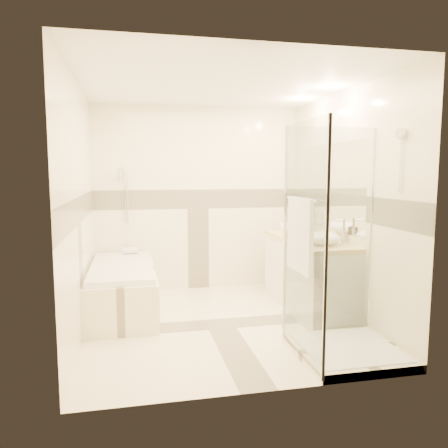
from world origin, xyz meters
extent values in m
cube|color=#FDF0C9|center=(0.00, 0.00, -0.01)|extent=(2.80, 3.00, 0.01)
cube|color=white|center=(0.00, 0.00, 2.50)|extent=(2.80, 3.00, 0.01)
cube|color=#FFF2CB|center=(0.00, 1.50, 1.25)|extent=(2.80, 0.01, 2.50)
cube|color=#FFF2CB|center=(0.00, -1.50, 1.25)|extent=(2.80, 0.01, 2.50)
cube|color=#FFF2CB|center=(-1.40, 0.00, 1.25)|extent=(0.01, 3.00, 2.50)
cube|color=#FFF2CB|center=(1.40, 0.00, 1.25)|extent=(0.01, 3.00, 2.50)
cube|color=white|center=(1.39, 0.30, 1.45)|extent=(0.01, 1.60, 1.00)
cylinder|color=silver|center=(-0.97, 1.47, 1.35)|extent=(0.02, 0.02, 0.70)
cube|color=#FFF2CB|center=(-1.02, 0.65, 0.25)|extent=(0.75, 1.70, 0.50)
cube|color=white|center=(-1.02, 0.65, 0.53)|extent=(0.69, 1.60, 0.06)
ellipsoid|color=white|center=(-1.02, 0.65, 0.48)|extent=(0.56, 1.40, 0.16)
cube|color=white|center=(1.12, 0.30, 0.40)|extent=(0.55, 1.60, 0.80)
cylinder|color=silver|center=(0.83, -0.10, 0.55)|extent=(0.01, 0.24, 0.01)
cylinder|color=silver|center=(0.83, 0.70, 0.55)|extent=(0.01, 0.24, 0.01)
cube|color=#F5D382|center=(1.12, 0.30, 0.83)|extent=(0.57, 1.62, 0.05)
cube|color=#FFF2CB|center=(0.95, -1.05, 0.04)|extent=(0.90, 0.90, 0.08)
cube|color=white|center=(0.95, -1.05, 0.09)|extent=(0.80, 0.80, 0.01)
cube|color=white|center=(0.51, -1.05, 1.04)|extent=(0.01, 0.90, 2.00)
cube|color=white|center=(0.95, -0.61, 1.04)|extent=(0.90, 0.01, 2.00)
cylinder|color=silver|center=(0.50, -1.50, 1.04)|extent=(0.03, 0.03, 2.00)
cylinder|color=silver|center=(0.50, -0.60, 1.04)|extent=(0.03, 0.03, 2.00)
cylinder|color=silver|center=(1.40, -0.60, 1.04)|extent=(0.03, 0.03, 2.00)
cylinder|color=silver|center=(1.36, -1.05, 1.95)|extent=(0.03, 0.10, 0.10)
cylinder|color=silver|center=(0.47, -1.05, 1.40)|extent=(0.02, 0.60, 0.02)
cube|color=white|center=(0.47, -1.05, 1.10)|extent=(0.04, 0.48, 0.62)
ellipsoid|color=white|center=(1.10, 0.62, 0.93)|extent=(0.40, 0.40, 0.16)
ellipsoid|color=white|center=(1.10, -0.15, 0.92)|extent=(0.36, 0.36, 0.14)
cylinder|color=silver|center=(1.33, 0.62, 0.98)|extent=(0.03, 0.03, 0.27)
cylinder|color=silver|center=(1.28, 0.62, 1.10)|extent=(0.09, 0.02, 0.02)
cylinder|color=silver|center=(1.33, -0.15, 0.99)|extent=(0.03, 0.03, 0.28)
cylinder|color=silver|center=(1.28, -0.15, 1.11)|extent=(0.10, 0.02, 0.02)
imported|color=black|center=(1.10, 0.27, 0.94)|extent=(0.09, 0.09, 0.18)
imported|color=black|center=(1.10, 0.27, 0.93)|extent=(0.14, 0.14, 0.16)
cube|color=white|center=(1.10, 1.00, 0.89)|extent=(0.21, 0.30, 0.09)
cylinder|color=white|center=(-0.92, 1.30, 0.60)|extent=(0.19, 0.09, 0.09)
camera|label=1|loc=(-0.90, -4.44, 1.63)|focal=35.00mm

